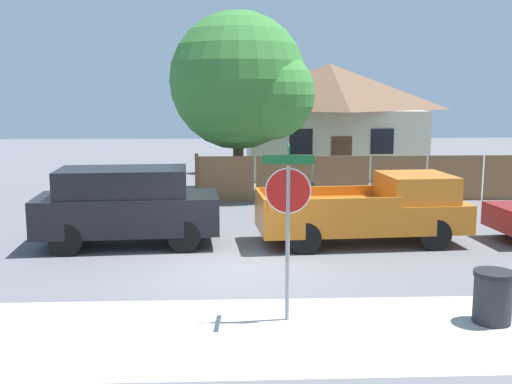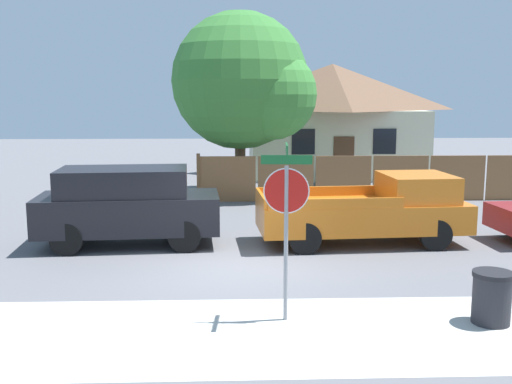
# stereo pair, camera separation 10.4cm
# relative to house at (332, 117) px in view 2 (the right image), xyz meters

# --- Properties ---
(ground_plane) EXTENTS (80.00, 80.00, 0.00)m
(ground_plane) POSITION_rel_house_xyz_m (-4.75, -16.42, -2.72)
(ground_plane) COLOR slate
(sidewalk_strip) EXTENTS (36.00, 3.20, 0.01)m
(sidewalk_strip) POSITION_rel_house_xyz_m (-4.75, -20.02, -2.71)
(sidewalk_strip) COLOR beige
(sidewalk_strip) RESTS_ON ground
(wooden_fence) EXTENTS (12.50, 0.12, 1.73)m
(wooden_fence) POSITION_rel_house_xyz_m (0.19, -8.03, -1.90)
(wooden_fence) COLOR brown
(wooden_fence) RESTS_ON ground
(house) EXTENTS (8.46, 7.38, 5.24)m
(house) POSITION_rel_house_xyz_m (0.00, 0.00, 0.00)
(house) COLOR beige
(house) RESTS_ON ground
(oak_tree) EXTENTS (5.34, 5.09, 6.83)m
(oak_tree) POSITION_rel_house_xyz_m (-4.26, -6.63, 1.45)
(oak_tree) COLOR brown
(oak_tree) RESTS_ON ground
(red_suv) EXTENTS (4.59, 2.18, 1.97)m
(red_suv) POSITION_rel_house_xyz_m (-7.41, -14.23, -1.66)
(red_suv) COLOR black
(red_suv) RESTS_ON ground
(orange_pickup) EXTENTS (5.34, 2.36, 1.76)m
(orange_pickup) POSITION_rel_house_xyz_m (-1.24, -14.21, -1.86)
(orange_pickup) COLOR orange
(orange_pickup) RESTS_ON ground
(stop_sign) EXTENTS (0.84, 0.75, 2.97)m
(stop_sign) POSITION_rel_house_xyz_m (-3.88, -19.44, -0.72)
(stop_sign) COLOR gray
(stop_sign) RESTS_ON ground
(trash_bin) EXTENTS (0.67, 0.67, 0.88)m
(trash_bin) POSITION_rel_house_xyz_m (-0.48, -19.72, -2.27)
(trash_bin) COLOR #28282D
(trash_bin) RESTS_ON ground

